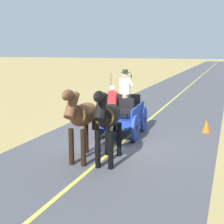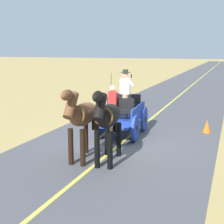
{
  "view_description": "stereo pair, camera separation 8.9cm",
  "coord_description": "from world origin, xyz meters",
  "px_view_note": "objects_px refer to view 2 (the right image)",
  "views": [
    {
      "loc": [
        -3.4,
        10.1,
        3.21
      ],
      "look_at": [
        0.33,
        0.26,
        1.1
      ],
      "focal_mm": 50.17,
      "sensor_mm": 36.0,
      "label": 1
    },
    {
      "loc": [
        -3.49,
        10.06,
        3.21
      ],
      "look_at": [
        0.33,
        0.26,
        1.1
      ],
      "focal_mm": 50.17,
      "sensor_mm": 36.0,
      "label": 2
    }
  ],
  "objects_px": {
    "horse_drawn_carriage": "(123,114)",
    "traffic_cone": "(207,126)",
    "horse_off_side": "(82,116)",
    "horse_near_side": "(107,118)"
  },
  "relations": [
    {
      "from": "horse_drawn_carriage",
      "to": "horse_near_side",
      "type": "relative_size",
      "value": 2.04
    },
    {
      "from": "traffic_cone",
      "to": "horse_off_side",
      "type": "bearing_deg",
      "value": 55.59
    },
    {
      "from": "horse_drawn_carriage",
      "to": "traffic_cone",
      "type": "relative_size",
      "value": 9.03
    },
    {
      "from": "horse_drawn_carriage",
      "to": "horse_off_side",
      "type": "height_order",
      "value": "horse_drawn_carriage"
    },
    {
      "from": "horse_off_side",
      "to": "horse_near_side",
      "type": "bearing_deg",
      "value": -176.06
    },
    {
      "from": "horse_near_side",
      "to": "traffic_cone",
      "type": "distance_m",
      "value": 5.22
    },
    {
      "from": "horse_off_side",
      "to": "traffic_cone",
      "type": "distance_m",
      "value": 5.64
    },
    {
      "from": "horse_off_side",
      "to": "traffic_cone",
      "type": "xyz_separation_m",
      "value": [
        -3.13,
        -4.57,
        -1.07
      ]
    },
    {
      "from": "horse_near_side",
      "to": "horse_off_side",
      "type": "xyz_separation_m",
      "value": [
        0.76,
        0.05,
        0.0
      ]
    },
    {
      "from": "horse_near_side",
      "to": "traffic_cone",
      "type": "relative_size",
      "value": 4.42
    }
  ]
}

